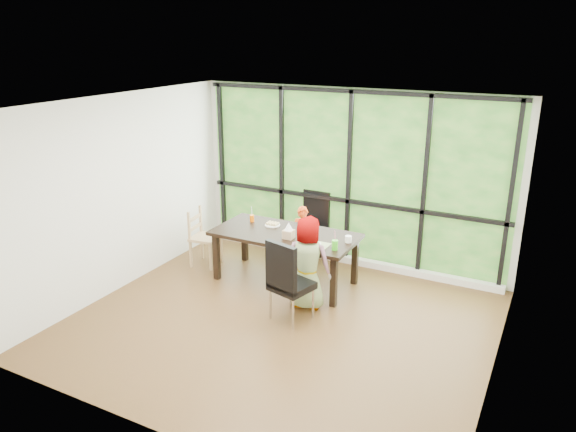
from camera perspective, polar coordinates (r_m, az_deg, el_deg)
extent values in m
plane|color=black|center=(6.96, -0.73, -11.11)|extent=(5.00, 5.00, 0.00)
plane|color=silver|center=(8.36, 6.52, 3.99)|extent=(5.00, 0.00, 5.00)
cube|color=#1D4819|center=(8.34, 6.47, 3.96)|extent=(4.80, 0.02, 2.65)
cube|color=silver|center=(8.69, 5.97, -4.48)|extent=(4.80, 0.12, 0.10)
cube|color=black|center=(7.87, -0.31, -4.34)|extent=(2.07, 1.03, 0.75)
cube|color=black|center=(8.61, 2.38, -1.10)|extent=(0.49, 0.49, 1.08)
cube|color=black|center=(6.79, 0.40, -6.72)|extent=(0.56, 0.56, 1.08)
cube|color=#A18157|center=(8.49, -8.64, -2.25)|extent=(0.45, 0.47, 0.90)
imported|color=#D8400E|center=(8.32, 1.57, -2.23)|extent=(0.41, 0.32, 0.97)
imported|color=slate|center=(7.07, 1.97, -4.92)|extent=(0.67, 0.49, 1.25)
cube|color=tan|center=(7.31, 2.76, -3.02)|extent=(0.39, 0.29, 0.01)
cylinder|color=white|center=(8.02, -1.65, -0.96)|extent=(0.23, 0.23, 0.01)
cylinder|color=white|center=(7.32, 2.51, -2.94)|extent=(0.25, 0.25, 0.02)
cylinder|color=#FF6700|center=(8.19, -3.80, -0.24)|extent=(0.07, 0.07, 0.10)
cylinder|color=#40D421|center=(7.15, 4.93, -3.05)|extent=(0.08, 0.08, 0.13)
cylinder|color=white|center=(7.42, 6.34, -2.42)|extent=(0.09, 0.09, 0.09)
cube|color=tan|center=(7.51, 0.07, -1.92)|extent=(0.14, 0.14, 0.12)
cylinder|color=white|center=(8.16, -3.81, 0.37)|extent=(0.01, 0.04, 0.20)
cylinder|color=pink|center=(7.11, 4.96, -2.26)|extent=(0.01, 0.04, 0.20)
cone|color=white|center=(7.47, 0.07, -1.09)|extent=(0.12, 0.12, 0.11)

